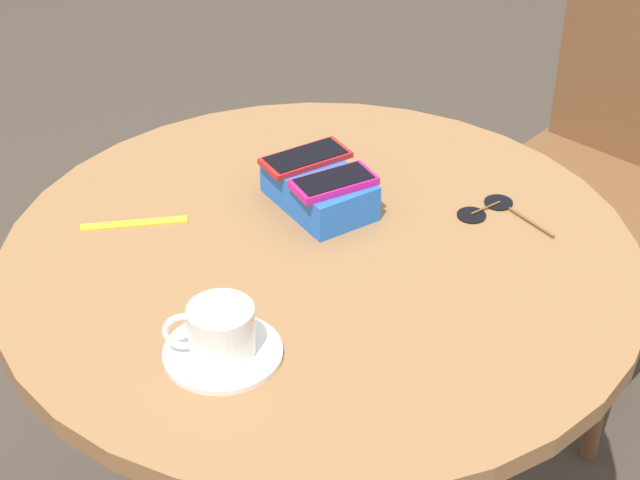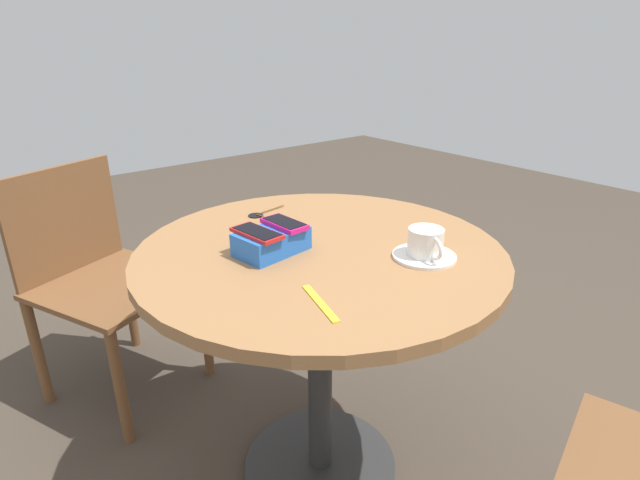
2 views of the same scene
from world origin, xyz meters
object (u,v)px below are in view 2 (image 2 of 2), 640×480
phone_box (272,241)px  lanyard_strap (320,303)px  phone_red (257,233)px  coffee_cup (426,242)px  sunglasses (264,216)px  round_table (320,296)px  phone_magenta (284,224)px  chair_near_window (102,277)px  saucer (424,256)px

phone_box → lanyard_strap: bearing=-104.1°
phone_red → coffee_cup: coffee_cup is taller
phone_red → sunglasses: (0.17, 0.24, -0.06)m
round_table → phone_box: bearing=156.0°
phone_magenta → chair_near_window: (-0.27, 0.76, -0.36)m
saucer → sunglasses: size_ratio=1.12×
coffee_cup → phone_box: bearing=135.7°
round_table → sunglasses: bearing=87.1°
saucer → coffee_cup: 0.04m
round_table → lanyard_strap: lanyard_strap is taller
chair_near_window → saucer: bearing=-64.0°
phone_red → chair_near_window: chair_near_window is taller
phone_box → lanyard_strap: size_ratio=1.17×
phone_box → coffee_cup: coffee_cup is taller
saucer → coffee_cup: bearing=-110.8°
phone_box → coffee_cup: bearing=-44.3°
coffee_cup → lanyard_strap: size_ratio=0.71×
sunglasses → chair_near_window: chair_near_window is taller
phone_box → phone_red: phone_red is taller
round_table → coffee_cup: 0.32m
phone_magenta → sunglasses: size_ratio=0.93×
phone_magenta → saucer: (0.23, -0.27, -0.06)m
phone_magenta → lanyard_strap: (-0.11, -0.28, -0.06)m
chair_near_window → phone_red: bearing=-76.4°
sunglasses → lanyard_strap: bearing=-111.2°
phone_box → sunglasses: phone_box is taller
lanyard_strap → phone_red: bearing=84.4°
phone_red → chair_near_window: 0.87m
coffee_cup → lanyard_strap: 0.34m
phone_box → chair_near_window: chair_near_window is taller
phone_magenta → phone_box: bearing=-173.7°
chair_near_window → lanyard_strap: bearing=-81.3°
phone_box → coffee_cup: (0.27, -0.26, 0.01)m
phone_red → lanyard_strap: phone_red is taller
lanyard_strap → phone_magenta: bearing=68.2°
round_table → saucer: saucer is taller
round_table → saucer: 0.30m
chair_near_window → sunglasses: bearing=-56.1°
coffee_cup → phone_magenta: bearing=130.2°
sunglasses → round_table: bearing=-92.9°
phone_box → phone_red: bearing=-176.2°
round_table → phone_red: (-0.16, 0.05, 0.21)m
round_table → phone_box: 0.21m
lanyard_strap → coffee_cup: bearing=2.3°
phone_box → lanyard_strap: 0.29m
phone_magenta → lanyard_strap: 0.31m
sunglasses → saucer: bearing=-73.9°
phone_red → saucer: phone_red is taller
coffee_cup → round_table: bearing=126.3°
saucer → round_table: bearing=126.8°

